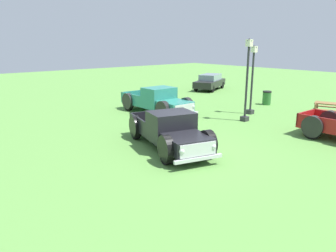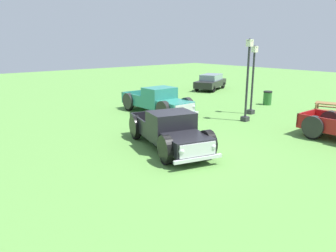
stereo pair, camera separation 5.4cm
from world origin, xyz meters
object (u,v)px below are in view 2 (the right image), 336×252
Objects in this scene: pickup_truck_behind_right at (160,102)px; picnic_table at (332,108)px; lamp_post_near at (247,79)px; pickup_truck_foreground at (172,132)px; sedan_distant_a at (211,82)px; lamp_post_far at (253,79)px; trash_can at (267,98)px.

pickup_truck_behind_right is 10.00m from picnic_table.
picnic_table is at bearing 61.88° from lamp_post_near.
pickup_truck_foreground reaches higher than picnic_table.
pickup_truck_foreground is at bearing -52.46° from sedan_distant_a.
pickup_truck_foreground is 1.19× the size of sedan_distant_a.
lamp_post_far reaches higher than pickup_truck_behind_right.
sedan_distant_a is (-10.54, 13.72, -0.01)m from pickup_truck_foreground.
pickup_truck_behind_right is 5.54× the size of trash_can.
lamp_post_far reaches higher than pickup_truck_foreground.
lamp_post_far is (-2.02, 8.02, 1.39)m from pickup_truck_foreground.
lamp_post_near is (-1.11, 6.26, 1.57)m from pickup_truck_foreground.
lamp_post_near is at bearing -118.12° from picnic_table.
lamp_post_near is at bearing -69.02° from trash_can.
sedan_distant_a is at bearing 162.35° from trash_can.
pickup_truck_behind_right is 5.25m from lamp_post_near.
lamp_post_far is (-0.91, 1.76, -0.18)m from lamp_post_near.
pickup_truck_foreground is 11.74m from trash_can.
lamp_post_near is 4.64× the size of trash_can.
lamp_post_near reaches higher than lamp_post_far.
lamp_post_far reaches higher than trash_can.
lamp_post_near reaches higher than pickup_truck_behind_right.
lamp_post_far is at bearing 104.11° from pickup_truck_foreground.
lamp_post_far reaches higher than picnic_table.
pickup_truck_foreground is at bearing -74.92° from trash_can.
pickup_truck_foreground is 2.44× the size of picnic_table.
pickup_truck_behind_right is at bearing 145.25° from pickup_truck_foreground.
lamp_post_near is at bearing -62.69° from lamp_post_far.
lamp_post_near reaches higher than sedan_distant_a.
pickup_truck_foreground reaches higher than sedan_distant_a.
sedan_distant_a is at bearing 146.25° from lamp_post_far.
trash_can is at bearing 110.98° from lamp_post_near.
lamp_post_far is at bearing 50.68° from pickup_truck_behind_right.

